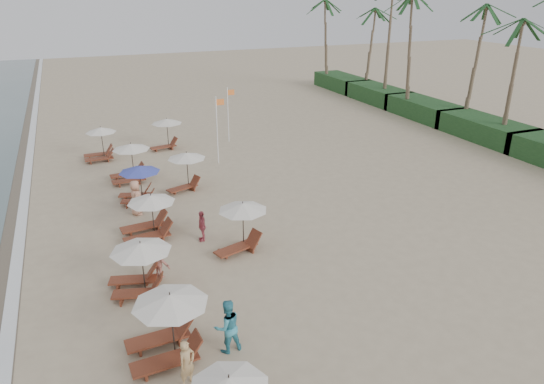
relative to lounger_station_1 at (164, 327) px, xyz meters
name	(u,v)px	position (x,y,z in m)	size (l,w,h in m)	color
ground	(326,298)	(6.32, 0.85, -1.11)	(160.00, 160.00, 0.00)	tan
foam_line	(20,238)	(-4.88, 10.85, -1.10)	(0.50, 140.00, 0.02)	white
shrub_hedge	(486,129)	(28.32, 15.35, -0.31)	(3.20, 53.00, 1.60)	#193D1C
palm_row	(496,5)	(28.23, 16.25, 8.80)	(7.00, 52.00, 12.30)	brown
lounger_station_1	(164,327)	(0.00, 0.00, 0.00)	(2.81, 2.44, 2.27)	brown
lounger_station_2	(137,266)	(-0.23, 4.12, 0.01)	(2.63, 2.37, 2.10)	brown
lounger_station_3	(147,218)	(0.88, 8.72, -0.13)	(2.75, 2.26, 2.09)	brown
lounger_station_4	(137,182)	(1.12, 13.18, 0.03)	(2.46, 2.25, 2.08)	brown
lounger_station_5	(129,163)	(1.11, 16.64, 0.04)	(2.62, 2.26, 2.37)	brown
lounger_station_6	(99,144)	(-0.22, 21.66, -0.01)	(2.43, 2.07, 2.29)	brown
inland_station_0	(240,224)	(4.52, 5.72, 0.22)	(2.78, 2.24, 2.22)	brown
inland_station_1	(185,167)	(3.97, 13.92, 0.32)	(2.62, 2.24, 2.22)	brown
inland_station_2	(165,130)	(4.51, 22.44, 0.29)	(2.66, 2.24, 2.22)	brown
beachgoer_near	(187,364)	(0.35, -1.52, -0.34)	(0.57, 0.37, 1.56)	tan
beachgoer_mid_a	(227,326)	(1.93, -0.52, -0.17)	(0.92, 0.72, 1.89)	teal
beachgoer_mid_b	(159,260)	(0.72, 4.85, -0.30)	(1.05, 0.61, 1.63)	#95574B
beachgoer_far_a	(202,226)	(3.19, 7.32, -0.36)	(0.89, 0.37, 1.52)	#B24753
beachgoer_far_b	(136,198)	(0.77, 11.50, -0.17)	(0.92, 0.60, 1.89)	tan
flag_pole_near	(217,127)	(7.17, 17.80, 1.42)	(0.59, 0.08, 4.58)	silver
flag_pole_far	(228,112)	(9.44, 22.47, 1.23)	(0.59, 0.08, 4.21)	silver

